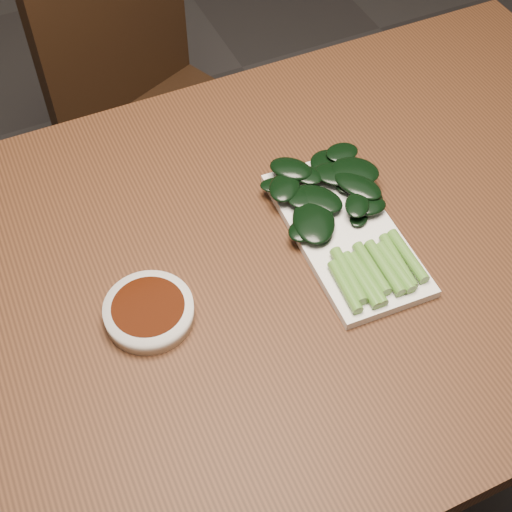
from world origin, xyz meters
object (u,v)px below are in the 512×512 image
Objects in this scene: gai_lan at (338,211)px; chair_far at (156,108)px; serving_plate at (345,233)px; sauce_bowl at (149,311)px; table at (258,292)px.

chair_far is at bearing 96.23° from gai_lan.
serving_plate is (0.07, -0.69, 0.27)m from chair_far.
serving_plate is (0.30, 0.02, -0.01)m from sauce_bowl.
gai_lan reaches higher than table.
chair_far is at bearing 71.91° from sauce_bowl.
chair_far is 0.73m from gai_lan.
sauce_bowl is 0.31m from gai_lan.
sauce_bowl is at bearing -176.95° from serving_plate.
chair_far is 0.74m from serving_plate.
chair_far is 3.01× the size of serving_plate.
serving_plate is (0.13, -0.01, 0.08)m from table.
chair_far reaches higher than gai_lan.
table is 1.57× the size of chair_far.
table is at bearing 8.30° from sauce_bowl.
serving_plate is at bearing -93.65° from gai_lan.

